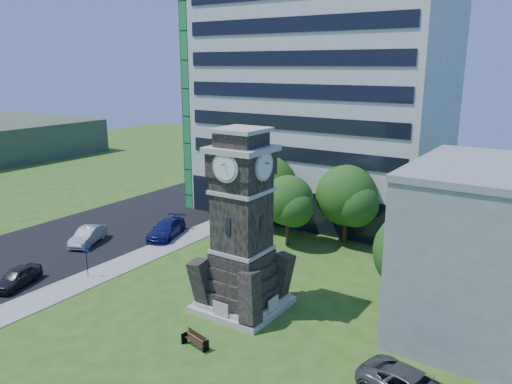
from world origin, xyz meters
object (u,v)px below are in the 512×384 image
Objects in this scene: clock_tower at (242,234)px; street_sign at (87,259)px; car_street_mid at (88,236)px; car_street_south at (17,277)px; car_street_north at (166,229)px; park_bench at (196,339)px.

clock_tower is 5.26× the size of street_sign.
street_sign is at bearing -168.58° from clock_tower.
car_street_mid is at bearing 173.13° from clock_tower.
car_street_south is 0.89× the size of car_street_mid.
car_street_mid is 0.85× the size of car_street_north.
car_street_mid is (-3.07, 8.84, 0.06)m from car_street_south.
car_street_mid reaches higher than car_street_south.
clock_tower is 2.95× the size of car_street_south.
car_street_mid reaches higher than park_bench.
car_street_north is at bearing 66.04° from car_street_south.
car_street_south is at bearing -138.23° from street_sign.
car_street_mid is 2.70× the size of park_bench.
car_street_mid is at bearing -150.05° from car_street_north.
car_street_north is (1.68, 14.22, 0.09)m from car_street_south.
street_sign reaches higher than car_street_north.
car_street_north reaches higher than car_street_south.
car_street_mid is 7.88m from street_sign.
clock_tower is at bearing -30.46° from car_street_mid.
car_street_north is at bearing 25.00° from car_street_mid.
car_street_mid is at bearing 91.92° from car_street_south.
clock_tower is at bearing 5.11° from car_street_south.
car_street_north is 19.89m from park_bench.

